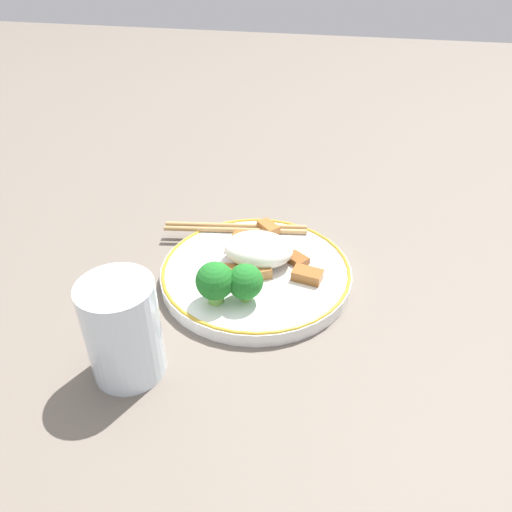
# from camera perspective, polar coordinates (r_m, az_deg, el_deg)

# --- Properties ---
(ground_plane) EXTENTS (3.00, 3.00, 0.00)m
(ground_plane) POSITION_cam_1_polar(r_m,az_deg,el_deg) (0.66, 0.00, -2.66)
(ground_plane) COLOR #665B51
(plate) EXTENTS (0.25, 0.25, 0.02)m
(plate) POSITION_cam_1_polar(r_m,az_deg,el_deg) (0.66, 0.00, -1.92)
(plate) COLOR white
(plate) RESTS_ON ground_plane
(rice_mound) EXTENTS (0.09, 0.07, 0.04)m
(rice_mound) POSITION_cam_1_polar(r_m,az_deg,el_deg) (0.65, 0.67, 0.72)
(rice_mound) COLOR white
(rice_mound) RESTS_ON plate
(broccoli_back_left) EXTENTS (0.05, 0.05, 0.05)m
(broccoli_back_left) POSITION_cam_1_polar(r_m,az_deg,el_deg) (0.58, -4.71, -2.93)
(broccoli_back_left) COLOR #72AD4C
(broccoli_back_left) RESTS_ON plate
(broccoli_back_center) EXTENTS (0.04, 0.04, 0.05)m
(broccoli_back_center) POSITION_cam_1_polar(r_m,az_deg,el_deg) (0.59, -1.17, -2.98)
(broccoli_back_center) COLOR #72AD4C
(broccoli_back_center) RESTS_ON plate
(meat_near_front) EXTENTS (0.03, 0.04, 0.01)m
(meat_near_front) POSITION_cam_1_polar(r_m,az_deg,el_deg) (0.69, -2.12, 1.70)
(meat_near_front) COLOR brown
(meat_near_front) RESTS_ON plate
(meat_near_left) EXTENTS (0.04, 0.04, 0.01)m
(meat_near_left) POSITION_cam_1_polar(r_m,az_deg,el_deg) (0.72, 1.41, 3.24)
(meat_near_left) COLOR #995B28
(meat_near_left) RESTS_ON plate
(meat_near_right) EXTENTS (0.04, 0.04, 0.01)m
(meat_near_right) POSITION_cam_1_polar(r_m,az_deg,el_deg) (0.64, 0.21, -1.77)
(meat_near_right) COLOR #9E6633
(meat_near_right) RESTS_ON plate
(meat_near_back) EXTENTS (0.04, 0.03, 0.01)m
(meat_near_back) POSITION_cam_1_polar(r_m,az_deg,el_deg) (0.66, 4.71, -0.38)
(meat_near_back) COLOR brown
(meat_near_back) RESTS_ON plate
(meat_on_rice_edge) EXTENTS (0.04, 0.03, 0.01)m
(meat_on_rice_edge) POSITION_cam_1_polar(r_m,az_deg,el_deg) (0.64, -3.12, -1.79)
(meat_on_rice_edge) COLOR #995B28
(meat_on_rice_edge) RESTS_ON plate
(meat_mid_left) EXTENTS (0.04, 0.03, 0.01)m
(meat_mid_left) POSITION_cam_1_polar(r_m,az_deg,el_deg) (0.63, 5.88, -2.18)
(meat_mid_left) COLOR brown
(meat_mid_left) RESTS_ON plate
(chopsticks) EXTENTS (0.21, 0.05, 0.01)m
(chopsticks) POSITION_cam_1_polar(r_m,az_deg,el_deg) (0.73, -2.35, 3.24)
(chopsticks) COLOR #AD8451
(chopsticks) RESTS_ON plate
(drinking_glass) EXTENTS (0.08, 0.08, 0.11)m
(drinking_glass) POSITION_cam_1_polar(r_m,az_deg,el_deg) (0.53, -14.97, -8.17)
(drinking_glass) COLOR silver
(drinking_glass) RESTS_ON ground_plane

